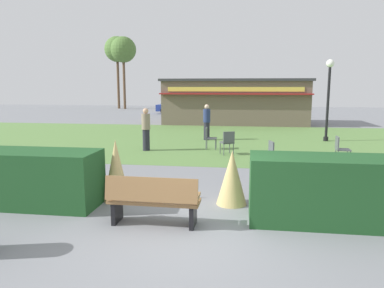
% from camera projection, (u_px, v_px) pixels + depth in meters
% --- Properties ---
extents(ground_plane, '(80.00, 80.00, 0.00)m').
position_uv_depth(ground_plane, '(186.00, 237.00, 6.19)').
color(ground_plane, slate).
extents(lawn_patch, '(36.00, 12.00, 0.01)m').
position_uv_depth(lawn_patch, '(223.00, 140.00, 17.34)').
color(lawn_patch, '#5B8442').
rests_on(lawn_patch, ground_plane).
extents(park_bench, '(1.71, 0.55, 0.95)m').
position_uv_depth(park_bench, '(153.00, 200.00, 6.63)').
color(park_bench, olive).
rests_on(park_bench, ground_plane).
extents(hedge_left, '(2.63, 1.10, 1.19)m').
position_uv_depth(hedge_left, '(37.00, 178.00, 7.74)').
color(hedge_left, '#1E4C23').
rests_on(hedge_left, ground_plane).
extents(hedge_right, '(2.72, 1.10, 1.26)m').
position_uv_depth(hedge_right, '(323.00, 190.00, 6.78)').
color(hedge_right, '#1E4C23').
rests_on(hedge_right, ground_plane).
extents(ornamental_grass_behind_left, '(0.58, 0.58, 1.40)m').
position_uv_depth(ornamental_grass_behind_left, '(116.00, 170.00, 8.05)').
color(ornamental_grass_behind_left, tan).
rests_on(ornamental_grass_behind_left, ground_plane).
extents(ornamental_grass_behind_right, '(0.66, 0.66, 1.19)m').
position_uv_depth(ornamental_grass_behind_right, '(232.00, 177.00, 7.83)').
color(ornamental_grass_behind_right, tan).
rests_on(ornamental_grass_behind_right, ground_plane).
extents(lamppost_far, '(0.36, 0.36, 3.74)m').
position_uv_depth(lamppost_far, '(329.00, 90.00, 16.55)').
color(lamppost_far, black).
rests_on(lamppost_far, ground_plane).
extents(food_kiosk, '(9.78, 4.46, 3.01)m').
position_uv_depth(food_kiosk, '(235.00, 101.00, 24.77)').
color(food_kiosk, '#6B5B4C').
rests_on(food_kiosk, ground_plane).
extents(cafe_chair_west, '(0.58, 0.58, 0.89)m').
position_uv_depth(cafe_chair_west, '(228.00, 141.00, 13.46)').
color(cafe_chair_west, '#4C5156').
rests_on(cafe_chair_west, ground_plane).
extents(cafe_chair_east, '(0.44, 0.44, 0.89)m').
position_uv_depth(cafe_chair_east, '(209.00, 136.00, 14.67)').
color(cafe_chair_east, '#4C5156').
rests_on(cafe_chair_east, ground_plane).
extents(cafe_chair_center, '(0.53, 0.53, 0.89)m').
position_uv_depth(cafe_chair_center, '(275.00, 153.00, 11.06)').
color(cafe_chair_center, '#4C5156').
rests_on(cafe_chair_center, ground_plane).
extents(cafe_chair_north, '(0.45, 0.45, 0.89)m').
position_uv_depth(cafe_chair_north, '(340.00, 147.00, 12.08)').
color(cafe_chair_north, '#4C5156').
rests_on(cafe_chair_north, ground_plane).
extents(person_strolling, '(0.34, 0.34, 1.69)m').
position_uv_depth(person_strolling, '(207.00, 122.00, 17.14)').
color(person_strolling, '#23232D').
rests_on(person_strolling, ground_plane).
extents(person_standing, '(0.34, 0.34, 1.69)m').
position_uv_depth(person_standing, '(146.00, 129.00, 14.32)').
color(person_standing, '#23232D').
rests_on(person_standing, ground_plane).
extents(parked_car_west_slot, '(4.23, 2.11, 1.20)m').
position_uv_depth(parked_car_west_slot, '(180.00, 107.00, 33.32)').
color(parked_car_west_slot, navy).
rests_on(parked_car_west_slot, ground_plane).
extents(parked_car_center_slot, '(4.30, 2.25, 1.20)m').
position_uv_depth(parked_car_center_slot, '(235.00, 107.00, 32.61)').
color(parked_car_center_slot, maroon).
rests_on(parked_car_center_slot, ground_plane).
extents(tree_left_bg, '(2.80, 2.80, 7.97)m').
position_uv_depth(tree_left_bg, '(117.00, 50.00, 40.10)').
color(tree_left_bg, brown).
rests_on(tree_left_bg, ground_plane).
extents(tree_right_bg, '(2.80, 2.80, 7.86)m').
position_uv_depth(tree_right_bg, '(123.00, 50.00, 39.39)').
color(tree_right_bg, brown).
rests_on(tree_right_bg, ground_plane).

